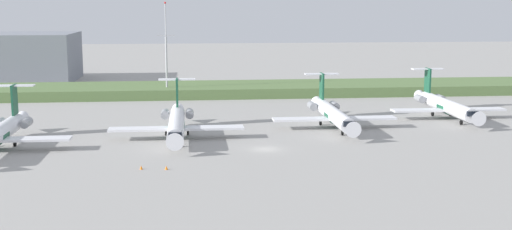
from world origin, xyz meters
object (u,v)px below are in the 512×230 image
at_px(regional_jet_second, 177,123).
at_px(regional_jet_fourth, 445,105).
at_px(safety_cone_front_marker, 141,167).
at_px(safety_cone_mid_marker, 166,168).
at_px(regional_jet_third, 333,113).
at_px(antenna_mast, 166,58).

relative_size(regional_jet_second, regional_jet_fourth, 1.00).
distance_m(safety_cone_front_marker, safety_cone_mid_marker, 3.53).
bearing_deg(regional_jet_fourth, regional_jet_second, -165.05).
bearing_deg(regional_jet_third, regional_jet_second, -166.96).
distance_m(antenna_mast, safety_cone_front_marker, 71.88).
relative_size(regional_jet_second, safety_cone_mid_marker, 56.36).
relative_size(safety_cone_front_marker, safety_cone_mid_marker, 1.00).
height_order(regional_jet_second, regional_jet_third, same).
bearing_deg(regional_jet_third, regional_jet_fourth, 17.13).
relative_size(antenna_mast, safety_cone_mid_marker, 42.13).
distance_m(regional_jet_fourth, safety_cone_mid_marker, 65.86).
height_order(regional_jet_third, safety_cone_mid_marker, regional_jet_third).
height_order(regional_jet_third, antenna_mast, antenna_mast).
relative_size(regional_jet_third, antenna_mast, 1.34).
bearing_deg(safety_cone_mid_marker, regional_jet_fourth, 33.86).
bearing_deg(antenna_mast, safety_cone_mid_marker, -88.33).
bearing_deg(safety_cone_front_marker, antenna_mast, 88.88).
bearing_deg(safety_cone_mid_marker, regional_jet_second, 87.24).
xyz_separation_m(antenna_mast, safety_cone_front_marker, (-1.40, -71.26, -9.34)).
relative_size(regional_jet_second, safety_cone_front_marker, 56.36).
xyz_separation_m(antenna_mast, safety_cone_mid_marker, (2.09, -71.75, -9.34)).
height_order(regional_jet_second, regional_jet_fourth, same).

